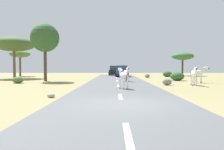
{
  "coord_description": "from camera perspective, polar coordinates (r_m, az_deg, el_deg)",
  "views": [
    {
      "loc": [
        -0.53,
        -8.53,
        1.58
      ],
      "look_at": [
        -0.79,
        13.15,
        0.72
      ],
      "focal_mm": 32.96,
      "sensor_mm": 36.0,
      "label": 1
    }
  ],
  "objects": [
    {
      "name": "rock_1",
      "position": [
        30.46,
        9.75,
        -0.21
      ],
      "size": [
        0.73,
        0.8,
        0.56
      ],
      "primitive_type": "ellipsoid",
      "color": "gray",
      "rests_on": "ground_plane"
    },
    {
      "name": "bush_2",
      "position": [
        33.61,
        15.13,
        0.25
      ],
      "size": [
        1.47,
        1.32,
        0.88
      ],
      "primitive_type": "ellipsoid",
      "color": "#2D5628",
      "rests_on": "ground_plane"
    },
    {
      "name": "tree_2",
      "position": [
        37.83,
        -24.18,
        5.24
      ],
      "size": [
        3.33,
        3.33,
        4.31
      ],
      "color": "brown",
      "rests_on": "ground_plane"
    },
    {
      "name": "bush_0",
      "position": [
        21.86,
        -24.64,
        -1.25
      ],
      "size": [
        1.05,
        0.95,
        0.63
      ],
      "primitive_type": "ellipsoid",
      "color": "#4C7038",
      "rests_on": "ground_plane"
    },
    {
      "name": "rock_2",
      "position": [
        11.05,
        -16.54,
        -5.49
      ],
      "size": [
        0.41,
        0.29,
        0.22
      ],
      "primitive_type": "ellipsoid",
      "color": "#A89E8C",
      "rests_on": "ground_plane"
    },
    {
      "name": "tree_0",
      "position": [
        39.19,
        19.0,
        4.92
      ],
      "size": [
        3.9,
        3.9,
        4.18
      ],
      "color": "#4C3823",
      "rests_on": "ground_plane"
    },
    {
      "name": "car_1",
      "position": [
        38.25,
        0.73,
        1.18
      ],
      "size": [
        2.21,
        4.43,
        1.74
      ],
      "rotation": [
        0.0,
        0.0,
        3.09
      ],
      "color": "black",
      "rests_on": "road"
    },
    {
      "name": "road",
      "position": [
        8.68,
        2.7,
        -8.07
      ],
      "size": [
        6.0,
        64.0,
        0.05
      ],
      "primitive_type": "cube",
      "color": "#56595B",
      "rests_on": "ground_plane"
    },
    {
      "name": "zebra_4",
      "position": [
        14.39,
        3.09,
        -0.21
      ],
      "size": [
        0.83,
        1.54,
        1.53
      ],
      "rotation": [
        0.0,
        0.0,
        0.37
      ],
      "color": "silver",
      "rests_on": "road"
    },
    {
      "name": "car_0",
      "position": [
        32.43,
        2.74,
        0.98
      ],
      "size": [
        2.03,
        4.34,
        1.74
      ],
      "rotation": [
        0.0,
        0.0,
        3.14
      ],
      "color": "#1E479E",
      "rests_on": "road"
    },
    {
      "name": "zebra_0",
      "position": [
        21.68,
        3.94,
        0.66
      ],
      "size": [
        0.64,
        1.62,
        1.55
      ],
      "rotation": [
        0.0,
        0.0,
        3.36
      ],
      "color": "silver",
      "rests_on": "road"
    },
    {
      "name": "tree_4",
      "position": [
        31.45,
        -25.56,
        7.67
      ],
      "size": [
        5.57,
        5.57,
        5.65
      ],
      "color": "brown",
      "rests_on": "ground_plane"
    },
    {
      "name": "zebra_3",
      "position": [
        18.73,
        21.81,
        0.25
      ],
      "size": [
        0.64,
        1.72,
        1.63
      ],
      "rotation": [
        0.0,
        0.0,
        2.97
      ],
      "color": "silver",
      "rests_on": "ground_plane"
    },
    {
      "name": "lane_markings",
      "position": [
        7.69,
        2.96,
        -9.2
      ],
      "size": [
        0.16,
        56.0,
        0.01
      ],
      "color": "silver",
      "rests_on": "road"
    },
    {
      "name": "ground_plane",
      "position": [
        8.69,
        4.23,
        -8.22
      ],
      "size": [
        90.0,
        90.0,
        0.0
      ],
      "primitive_type": "plane",
      "color": "#8E8456"
    },
    {
      "name": "rock_0",
      "position": [
        18.39,
        15.05,
        -1.87
      ],
      "size": [
        0.81,
        0.59,
        0.56
      ],
      "primitive_type": "ellipsoid",
      "color": "gray",
      "rests_on": "ground_plane"
    },
    {
      "name": "zebra_1",
      "position": [
        22.01,
        22.78,
        0.57
      ],
      "size": [
        1.66,
        1.0,
        1.67
      ],
      "rotation": [
        0.0,
        0.0,
        4.28
      ],
      "color": "silver",
      "rests_on": "ground_plane"
    },
    {
      "name": "bush_1",
      "position": [
        24.78,
        17.62,
        -0.37
      ],
      "size": [
        1.6,
        1.44,
        0.96
      ],
      "primitive_type": "ellipsoid",
      "color": "#2D5628",
      "rests_on": "ground_plane"
    },
    {
      "name": "tree_1",
      "position": [
        24.01,
        -18.11,
        9.68
      ],
      "size": [
        3.1,
        3.1,
        6.31
      ],
      "color": "#4C3823",
      "rests_on": "ground_plane"
    }
  ]
}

